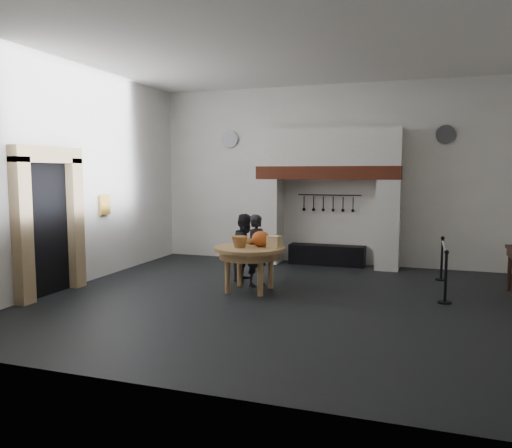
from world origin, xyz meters
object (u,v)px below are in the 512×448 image
(visitor_near, at_px, (257,250))
(barrier_post_near, at_px, (446,278))
(iron_range, at_px, (327,255))
(barrier_post_far, at_px, (442,260))
(work_table, at_px, (250,249))
(visitor_far, at_px, (246,247))

(visitor_near, relative_size, barrier_post_near, 1.63)
(iron_range, bearing_deg, barrier_post_near, -48.26)
(visitor_near, relative_size, barrier_post_far, 1.63)
(work_table, bearing_deg, barrier_post_far, 31.63)
(barrier_post_far, bearing_deg, iron_range, 159.50)
(visitor_far, bearing_deg, barrier_post_far, -69.24)
(work_table, height_order, visitor_far, visitor_far)
(visitor_near, height_order, visitor_far, visitor_near)
(barrier_post_near, bearing_deg, barrier_post_far, 90.00)
(iron_range, distance_m, visitor_far, 2.74)
(iron_range, distance_m, barrier_post_near, 4.03)
(work_table, xyz_separation_m, visitor_far, (-0.40, 0.88, -0.12))
(visitor_far, bearing_deg, work_table, -153.51)
(visitor_near, xyz_separation_m, barrier_post_near, (3.61, -0.25, -0.28))
(visitor_near, height_order, barrier_post_far, visitor_near)
(visitor_near, bearing_deg, visitor_far, 71.89)
(iron_range, height_order, visitor_far, visitor_far)
(iron_range, bearing_deg, visitor_far, -119.51)
(work_table, xyz_separation_m, visitor_near, (0.00, 0.48, -0.11))
(iron_range, height_order, barrier_post_far, barrier_post_far)
(barrier_post_near, distance_m, barrier_post_far, 2.00)
(iron_range, relative_size, barrier_post_far, 2.11)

